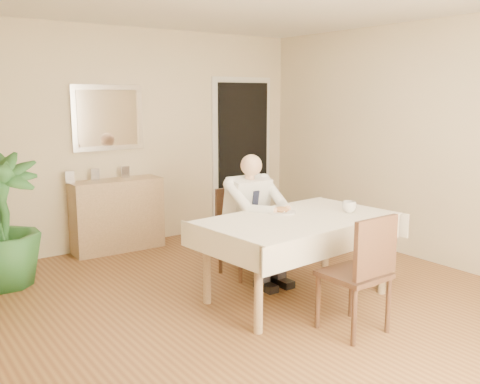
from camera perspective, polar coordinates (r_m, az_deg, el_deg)
room at (r=4.49m, az=2.60°, el=3.74°), size 5.00×5.02×2.60m
doorway at (r=7.41m, az=0.25°, el=4.02°), size 0.96×0.07×2.10m
mirror at (r=6.44m, az=-13.89°, el=7.68°), size 0.86×0.04×0.76m
dining_table at (r=4.76m, az=6.18°, el=-3.67°), size 1.80×1.16×0.75m
chair_far at (r=5.47m, az=0.00°, el=-3.65°), size 0.46×0.46×0.88m
chair_near at (r=4.17m, az=12.95°, el=-7.89°), size 0.46×0.46×0.94m
seated_man at (r=5.20m, az=1.84°, el=-2.15°), size 0.48×0.72×1.24m
plate at (r=4.89m, az=4.44°, el=-2.15°), size 0.26×0.26×0.02m
food at (r=4.88m, az=4.44°, el=-1.90°), size 0.14×0.14×0.06m
knife at (r=4.87m, az=5.26°, el=-2.02°), size 0.01×0.13×0.01m
fork at (r=4.82m, az=4.54°, el=-2.14°), size 0.01×0.13×0.01m
coffee_mug at (r=4.99m, az=11.56°, el=-1.57°), size 0.15×0.15×0.10m
sideboard at (r=6.45m, az=-12.96°, el=-2.41°), size 1.06×0.38×0.84m
photo_frame_left at (r=6.23m, az=-17.71°, el=1.51°), size 0.10×0.02×0.14m
photo_frame_center at (r=6.36m, az=-15.21°, el=1.82°), size 0.10×0.02×0.14m
photo_frame_right at (r=6.47m, az=-12.15°, el=2.09°), size 0.10×0.02×0.14m
potted_palm at (r=5.54m, az=-24.12°, el=-2.90°), size 0.90×0.90×1.27m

